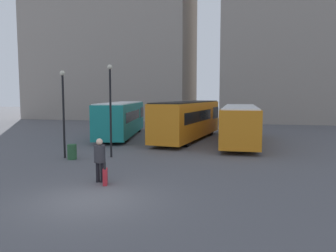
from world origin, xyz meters
TOP-DOWN VIEW (x-y plane):
  - ground_plane at (0.00, 0.00)m, footprint 160.00×160.00m
  - building_block_left at (-14.82, 40.67)m, footprint 24.63×15.23m
  - bus_0 at (-5.07, 16.87)m, footprint 4.19×11.28m
  - bus_1 at (0.96, 16.06)m, footprint 4.15×11.54m
  - bus_2 at (5.06, 15.01)m, footprint 2.54×11.30m
  - traveler at (-0.63, 2.25)m, footprint 0.60×0.60m
  - suitcase at (-0.25, 1.90)m, footprint 0.30×0.47m
  - lamp_post_0 at (-4.81, 6.73)m, footprint 0.28×0.28m
  - lamp_post_1 at (-2.28, 7.53)m, footprint 0.28×0.28m
  - trash_bin at (-4.19, 6.45)m, footprint 0.52×0.52m

SIDE VIEW (x-z plane):
  - ground_plane at x=0.00m, z-range 0.00..0.00m
  - suitcase at x=-0.25m, z-range -0.14..0.81m
  - trash_bin at x=-4.19m, z-range 0.00..0.85m
  - traveler at x=-0.63m, z-range 0.17..2.00m
  - bus_2 at x=5.06m, z-range 0.14..2.93m
  - bus_0 at x=-5.07m, z-range 0.13..3.11m
  - bus_1 at x=0.96m, z-range 0.14..3.24m
  - lamp_post_0 at x=-4.81m, z-range 0.49..5.47m
  - lamp_post_1 at x=-2.28m, z-range 0.49..5.84m
  - building_block_left at x=-14.82m, z-range 0.00..29.49m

